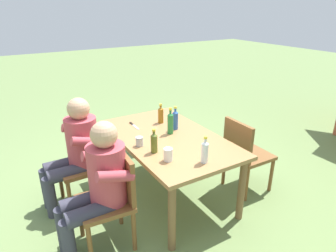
{
  "coord_description": "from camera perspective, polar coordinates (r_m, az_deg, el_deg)",
  "views": [
    {
      "loc": [
        2.45,
        -1.48,
        2.02
      ],
      "look_at": [
        0.0,
        0.0,
        0.84
      ],
      "focal_mm": 31.69,
      "sensor_mm": 36.0,
      "label": 1
    }
  ],
  "objects": [
    {
      "name": "ground_plane",
      "position": [
        3.51,
        -0.0,
        -12.83
      ],
      "size": [
        24.0,
        24.0,
        0.0
      ],
      "primitive_type": "plane",
      "color": "#6B844C"
    },
    {
      "name": "dining_table",
      "position": [
        3.18,
        -0.0,
        -3.39
      ],
      "size": [
        1.62,
        0.96,
        0.72
      ],
      "color": "#A37547",
      "rests_on": "ground_plane"
    },
    {
      "name": "chair_near_left",
      "position": [
        3.28,
        -15.23,
        -6.29
      ],
      "size": [
        0.45,
        0.45,
        0.87
      ],
      "color": "brown",
      "rests_on": "ground_plane"
    },
    {
      "name": "chair_near_right",
      "position": [
        2.68,
        -10.53,
        -12.97
      ],
      "size": [
        0.47,
        0.47,
        0.87
      ],
      "color": "brown",
      "rests_on": "ground_plane"
    },
    {
      "name": "chair_far_right",
      "position": [
        3.44,
        14.47,
        -4.86
      ],
      "size": [
        0.45,
        0.45,
        0.87
      ],
      "color": "brown",
      "rests_on": "ground_plane"
    },
    {
      "name": "person_in_white_shirt",
      "position": [
        3.19,
        -17.4,
        -4.1
      ],
      "size": [
        0.47,
        0.62,
        1.18
      ],
      "color": "#B7424C",
      "rests_on": "ground_plane"
    },
    {
      "name": "person_in_plaid_shirt",
      "position": [
        2.56,
        -13.16,
        -10.47
      ],
      "size": [
        0.47,
        0.62,
        1.18
      ],
      "color": "#B7424C",
      "rests_on": "ground_plane"
    },
    {
      "name": "bottle_green",
      "position": [
        3.17,
        0.46,
        0.67
      ],
      "size": [
        0.06,
        0.06,
        0.29
      ],
      "color": "#287A38",
      "rests_on": "dining_table"
    },
    {
      "name": "bottle_amber",
      "position": [
        3.48,
        -1.41,
        2.21
      ],
      "size": [
        0.06,
        0.06,
        0.23
      ],
      "color": "#996019",
      "rests_on": "dining_table"
    },
    {
      "name": "bottle_blue",
      "position": [
        3.29,
        1.4,
        1.27
      ],
      "size": [
        0.06,
        0.06,
        0.27
      ],
      "color": "#2D56A3",
      "rests_on": "dining_table"
    },
    {
      "name": "bottle_clear",
      "position": [
        2.62,
        7.09,
        -4.85
      ],
      "size": [
        0.06,
        0.06,
        0.25
      ],
      "color": "white",
      "rests_on": "dining_table"
    },
    {
      "name": "bottle_olive",
      "position": [
        2.78,
        -2.69,
        -3.16
      ],
      "size": [
        0.06,
        0.06,
        0.24
      ],
      "color": "#566623",
      "rests_on": "dining_table"
    },
    {
      "name": "cup_steel",
      "position": [
        2.94,
        -5.52,
        -2.98
      ],
      "size": [
        0.07,
        0.07,
        0.09
      ],
      "primitive_type": "cylinder",
      "color": "#B2B7BC",
      "rests_on": "dining_table"
    },
    {
      "name": "cup_white",
      "position": [
        2.65,
        0.02,
        -5.52
      ],
      "size": [
        0.08,
        0.08,
        0.12
      ],
      "primitive_type": "cylinder",
      "color": "white",
      "rests_on": "dining_table"
    },
    {
      "name": "table_knife",
      "position": [
        3.44,
        -6.62,
        0.13
      ],
      "size": [
        0.24,
        0.02,
        0.01
      ],
      "color": "silver",
      "rests_on": "dining_table"
    },
    {
      "name": "backpack_by_near_side",
      "position": [
        4.42,
        -5.0,
        -2.08
      ],
      "size": [
        0.31,
        0.24,
        0.41
      ],
      "color": "black",
      "rests_on": "ground_plane"
    }
  ]
}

